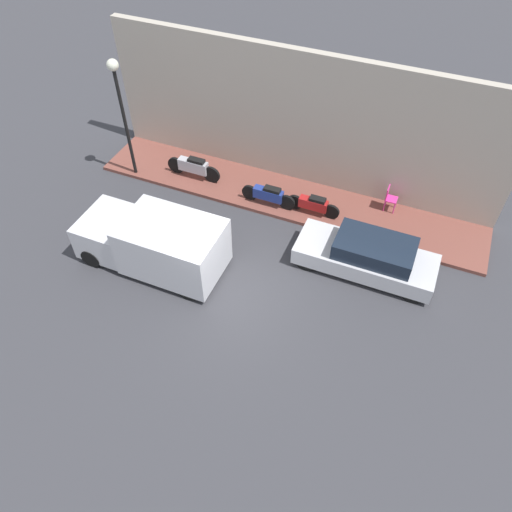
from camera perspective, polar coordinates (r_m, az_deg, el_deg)
ground_plane at (r=15.30m, az=-3.13°, el=-4.53°), size 60.00×60.00×0.00m
sidewalk at (r=18.45m, az=3.38°, el=6.74°), size 2.28×14.33×0.13m
building_facade at (r=18.02m, az=5.22°, el=15.13°), size 0.30×14.33×5.02m
parked_car at (r=15.88m, az=12.65°, el=-0.00°), size 1.60×4.36×1.31m
delivery_van at (r=15.81m, az=-11.66°, el=1.57°), size 2.02×4.64×1.84m
motorcycle_red at (r=17.51m, az=6.60°, el=5.87°), size 0.30×1.89×0.72m
motorcycle_blue at (r=17.76m, az=1.45°, el=7.00°), size 0.30×2.01×0.76m
scooter_silver at (r=19.09m, az=-7.15°, el=10.08°), size 0.30×2.16×0.86m
streetlamp at (r=18.31m, az=-15.36°, el=17.26°), size 0.40×0.40×4.49m
cafe_chair at (r=18.10m, az=15.03°, el=6.52°), size 0.40×0.40×0.93m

